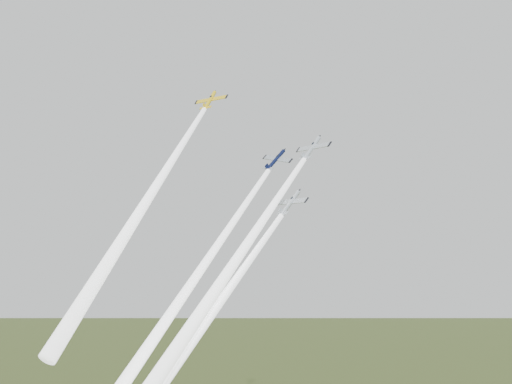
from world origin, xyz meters
name	(u,v)px	position (x,y,z in m)	size (l,w,h in m)	color
plane_yellow	(210,100)	(-15.36, 2.55, 112.95)	(7.72, 7.66, 1.21)	yellow
smoke_trail_yellow	(141,211)	(-14.97, -20.12, 88.13)	(2.66, 2.66, 60.83)	white
plane_navy	(276,160)	(-0.65, 3.44, 99.37)	(7.21, 7.15, 1.13)	#0B1133
smoke_trail_navy	(168,318)	(-7.41, -22.19, 70.36)	(2.66, 2.66, 72.20)	white
plane_silver_right	(312,148)	(8.05, 0.98, 100.51)	(8.03, 7.97, 1.26)	silver
smoke_trail_silver_right	(222,280)	(1.46, -20.02, 76.42)	(2.66, 2.66, 58.86)	white
plane_silver_low	(290,203)	(6.64, -5.53, 89.78)	(7.43, 7.37, 1.16)	silver
smoke_trail_silver_low	(174,367)	(-2.36, -27.53, 63.75)	(2.66, 2.66, 64.10)	white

